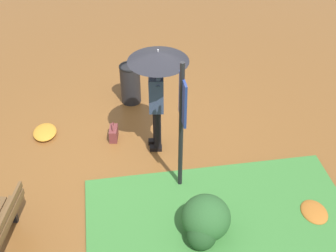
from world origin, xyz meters
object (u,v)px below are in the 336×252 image
trash_bin (130,84)px  handbag (114,133)px  info_sign_post (182,114)px  person_with_umbrella (157,75)px

trash_bin → handbag: bearing=-20.3°
info_sign_post → person_with_umbrella: bearing=-166.3°
person_with_umbrella → info_sign_post: info_sign_post is taller
handbag → trash_bin: bearing=159.7°
info_sign_post → trash_bin: 2.79m
handbag → trash_bin: 1.27m
info_sign_post → handbag: info_sign_post is taller
person_with_umbrella → trash_bin: (-1.59, -0.34, -1.13)m
trash_bin → person_with_umbrella: bearing=12.1°
person_with_umbrella → info_sign_post: 0.97m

